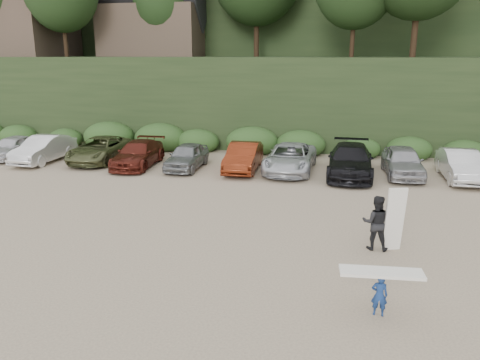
# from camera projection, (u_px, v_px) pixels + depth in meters

# --- Properties ---
(ground) EXTENTS (120.00, 120.00, 0.00)m
(ground) POSITION_uv_depth(u_px,v_px,m) (248.00, 239.00, 16.21)
(ground) COLOR tan
(ground) RESTS_ON ground
(hillside_backdrop) EXTENTS (90.00, 41.50, 28.00)m
(hillside_backdrop) POSITION_uv_depth(u_px,v_px,m) (306.00, 3.00, 47.40)
(hillside_backdrop) COLOR black
(hillside_backdrop) RESTS_ON ground
(parked_cars) EXTENTS (39.02, 6.33, 1.63)m
(parked_cars) POSITION_uv_depth(u_px,v_px,m) (330.00, 160.00, 24.94)
(parked_cars) COLOR silver
(parked_cars) RESTS_ON ground
(child_surfer) EXTENTS (2.01, 0.67, 1.19)m
(child_surfer) POSITION_uv_depth(u_px,v_px,m) (380.00, 285.00, 11.33)
(child_surfer) COLOR navy
(child_surfer) RESTS_ON ground
(adult_surfer) EXTENTS (1.36, 0.76, 2.16)m
(adult_surfer) POSITION_uv_depth(u_px,v_px,m) (378.00, 222.00, 15.19)
(adult_surfer) COLOR black
(adult_surfer) RESTS_ON ground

